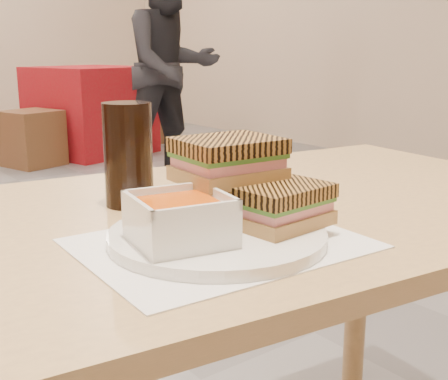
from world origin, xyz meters
TOP-DOWN VIEW (x-y plane):
  - main_table at (0.15, -1.87)m, footprint 1.28×0.85m
  - tray_liner at (0.00, -2.00)m, footprint 0.36×0.29m
  - plate at (0.00, -2.00)m, footprint 0.28×0.28m
  - soup_bowl at (-0.06, -2.01)m, footprint 0.13×0.13m
  - panini_lower at (0.08, -2.02)m, footprint 0.13×0.11m
  - panini_upper at (0.05, -1.95)m, footprint 0.14×0.12m
  - cola_glass at (0.00, -1.76)m, footprint 0.08×0.08m
  - bg_table_1 at (1.99, 2.64)m, footprint 1.13×1.13m
  - bg_chair_1l at (1.31, 2.38)m, footprint 0.52×0.52m
  - bg_chair_1r at (2.60, 2.82)m, footprint 0.52×0.52m
  - patron_b at (2.04, 1.28)m, footprint 0.86×0.69m

SIDE VIEW (x-z plane):
  - bg_chair_1r at x=2.60m, z-range 0.00..0.46m
  - bg_chair_1l at x=1.31m, z-range 0.00..0.47m
  - bg_table_1 at x=1.99m, z-range 0.00..0.82m
  - main_table at x=0.15m, z-range 0.26..1.01m
  - tray_liner at x=0.00m, z-range 0.75..0.75m
  - plate at x=0.00m, z-range 0.75..0.77m
  - soup_bowl at x=-0.06m, z-range 0.76..0.82m
  - panini_lower at x=0.08m, z-range 0.77..0.82m
  - cola_glass at x=0.00m, z-range 0.75..0.91m
  - panini_upper at x=0.05m, z-range 0.82..0.88m
  - patron_b at x=2.04m, z-range 0.00..1.70m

